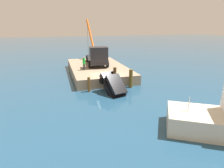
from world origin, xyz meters
The scene contains 8 objects.
ground centered at (0.00, 0.00, 0.00)m, with size 200.00×200.00×0.00m, color navy.
dock centered at (-5.46, 0.00, 0.61)m, with size 13.57×7.58×1.21m, color gray.
crane_truck centered at (-5.86, 0.02, 2.65)m, with size 11.65×3.28×6.67m.
dock_worker centered at (-3.39, -2.25, 2.11)m, with size 0.34×0.34×1.77m.
salvaged_car centered at (3.28, -0.08, 0.63)m, with size 3.91×2.74×3.32m.
piling_near centered at (1.76, -2.54, 0.81)m, with size 0.30×0.30×1.62m, color brown.
piling_mid centered at (1.99, 0.30, 1.28)m, with size 0.35×0.35×2.55m, color brown.
piling_far centered at (1.70, 2.30, 1.06)m, with size 0.42×0.42×2.12m, color brown.
Camera 1 is at (20.76, -5.63, 6.94)m, focal length 29.96 mm.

